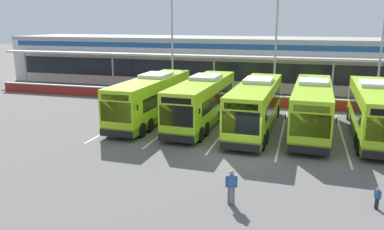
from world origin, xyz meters
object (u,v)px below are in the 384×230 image
(coach_bus_rightmost, at_px, (374,112))
(coach_bus_right_centre, at_px, (312,108))
(lamp_post_east, at_px, (382,40))
(lamp_post_west, at_px, (172,38))
(pedestrian_in_dark_coat, at_px, (231,186))
(lamp_post_centre, at_px, (276,39))
(coach_bus_leftmost, at_px, (152,99))
(coach_bus_left_centre, at_px, (202,102))
(coach_bus_centre, at_px, (256,107))
(pedestrian_child, at_px, (377,197))

(coach_bus_rightmost, bearing_deg, coach_bus_right_centre, -177.84)
(lamp_post_east, bearing_deg, coach_bus_rightmost, -99.87)
(coach_bus_rightmost, height_order, lamp_post_west, lamp_post_west)
(pedestrian_in_dark_coat, distance_m, lamp_post_centre, 23.48)
(coach_bus_leftmost, bearing_deg, lamp_post_east, 29.23)
(lamp_post_west, bearing_deg, pedestrian_in_dark_coat, -65.12)
(lamp_post_centre, bearing_deg, pedestrian_in_dark_coat, -89.92)
(lamp_post_centre, xyz_separation_m, lamp_post_east, (9.47, 0.54, 0.00))
(coach_bus_left_centre, relative_size, lamp_post_west, 1.11)
(coach_bus_leftmost, xyz_separation_m, lamp_post_east, (18.50, 10.35, 4.50))
(coach_bus_left_centre, height_order, lamp_post_centre, lamp_post_centre)
(coach_bus_left_centre, relative_size, coach_bus_right_centre, 1.00)
(coach_bus_centre, bearing_deg, coach_bus_right_centre, 7.40)
(coach_bus_centre, height_order, lamp_post_west, lamp_post_west)
(pedestrian_in_dark_coat, bearing_deg, pedestrian_child, 12.12)
(lamp_post_west, distance_m, lamp_post_east, 20.20)
(coach_bus_left_centre, distance_m, lamp_post_centre, 11.72)
(coach_bus_leftmost, xyz_separation_m, pedestrian_in_dark_coat, (9.06, -13.03, -0.91))
(coach_bus_left_centre, relative_size, pedestrian_child, 12.16)
(coach_bus_rightmost, bearing_deg, lamp_post_west, 151.67)
(coach_bus_rightmost, bearing_deg, coach_bus_leftmost, -179.22)
(coach_bus_right_centre, xyz_separation_m, pedestrian_child, (2.72, -11.77, -1.24))
(coach_bus_left_centre, xyz_separation_m, coach_bus_centre, (4.27, -0.55, 0.00))
(coach_bus_leftmost, relative_size, lamp_post_centre, 1.11)
(coach_bus_left_centre, height_order, coach_bus_rightmost, same)
(pedestrian_in_dark_coat, bearing_deg, lamp_post_east, 68.01)
(coach_bus_leftmost, height_order, pedestrian_in_dark_coat, coach_bus_leftmost)
(lamp_post_centre, bearing_deg, coach_bus_centre, -92.78)
(coach_bus_leftmost, relative_size, lamp_post_west, 1.11)
(coach_bus_right_centre, xyz_separation_m, lamp_post_west, (-14.24, 10.10, 4.50))
(coach_bus_centre, xyz_separation_m, coach_bus_right_centre, (4.01, 0.52, 0.00))
(coach_bus_left_centre, relative_size, lamp_post_east, 1.11)
(coach_bus_leftmost, bearing_deg, pedestrian_in_dark_coat, -55.19)
(coach_bus_leftmost, xyz_separation_m, lamp_post_centre, (9.03, 9.81, 4.50))
(coach_bus_centre, height_order, lamp_post_east, lamp_post_east)
(coach_bus_right_centre, relative_size, lamp_post_east, 1.11)
(coach_bus_left_centre, bearing_deg, coach_bus_centre, -7.36)
(coach_bus_leftmost, height_order, lamp_post_centre, lamp_post_centre)
(coach_bus_centre, bearing_deg, pedestrian_child, -59.10)
(coach_bus_centre, relative_size, coach_bus_rightmost, 1.00)
(lamp_post_west, height_order, lamp_post_east, same)
(coach_bus_rightmost, distance_m, pedestrian_in_dark_coat, 15.35)
(coach_bus_rightmost, distance_m, lamp_post_east, 11.22)
(coach_bus_left_centre, bearing_deg, coach_bus_leftmost, -178.68)
(coach_bus_rightmost, relative_size, lamp_post_west, 1.11)
(coach_bus_left_centre, bearing_deg, lamp_post_east, 35.76)
(pedestrian_in_dark_coat, height_order, pedestrian_child, pedestrian_in_dark_coat)
(coach_bus_leftmost, relative_size, coach_bus_left_centre, 1.00)
(pedestrian_in_dark_coat, xyz_separation_m, lamp_post_west, (-10.76, 23.20, 5.42))
(coach_bus_right_centre, relative_size, lamp_post_west, 1.11)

